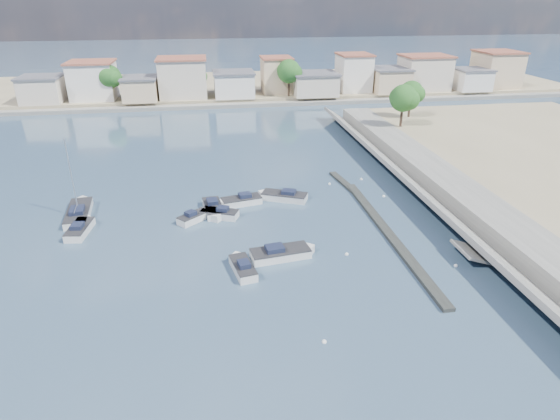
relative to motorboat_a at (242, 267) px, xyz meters
name	(u,v)px	position (x,y,z in m)	size (l,w,h in m)	color
ground	(276,149)	(8.20, 34.57, -0.38)	(400.00, 400.00, 0.00)	#2F445E
seawall_walkway	(478,207)	(26.70, 7.57, 0.52)	(5.00, 90.00, 1.80)	slate
breakwater	(378,221)	(15.10, 7.25, -0.21)	(2.00, 31.02, 0.35)	black
far_shore_land	(246,86)	(8.20, 86.57, 0.32)	(160.00, 40.00, 1.40)	gray
far_shore_quay	(255,105)	(8.20, 65.57, 0.02)	(160.00, 2.50, 0.80)	slate
far_town	(298,77)	(18.91, 71.49, 4.56)	(113.01, 12.80, 8.35)	beige
shore_trees	(295,78)	(16.54, 62.68, 5.84)	(74.56, 38.32, 7.92)	#38281E
motorboat_a	(242,267)	(0.00, 0.00, 0.00)	(2.32, 4.55, 1.48)	silver
motorboat_b	(195,217)	(-4.16, 10.88, 0.00)	(3.66, 3.46, 1.48)	silver
motorboat_c	(282,196)	(6.00, 15.03, 0.00)	(5.82, 4.02, 1.48)	silver
motorboat_d	(239,201)	(0.85, 14.36, 0.00)	(5.25, 2.81, 1.48)	silver
motorboat_e	(81,229)	(-15.72, 9.98, 0.00)	(2.29, 5.02, 1.48)	silver
motorboat_f	(218,214)	(-1.73, 11.37, 0.00)	(4.49, 3.06, 1.48)	silver
motorboat_g	(214,210)	(-2.14, 12.57, 0.00)	(2.45, 5.61, 1.48)	silver
motorboat_h	(283,253)	(3.97, 1.81, 0.00)	(6.22, 2.91, 1.48)	silver
sailboat	(79,212)	(-16.80, 14.24, 0.03)	(2.99, 7.67, 9.00)	silver
mooring_buoys	(366,225)	(13.69, 6.89, -0.33)	(14.46, 30.37, 0.35)	white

